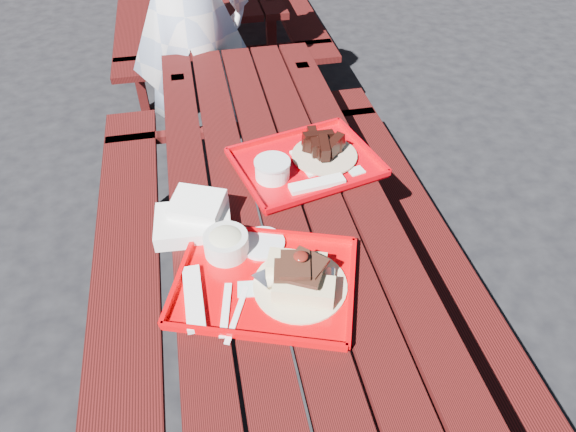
% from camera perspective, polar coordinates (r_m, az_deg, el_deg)
% --- Properties ---
extents(ground, '(60.00, 60.00, 0.00)m').
position_cam_1_polar(ground, '(2.32, -0.76, -12.37)').
color(ground, black).
rests_on(ground, ground).
extents(picnic_table_near, '(1.41, 2.40, 0.75)m').
position_cam_1_polar(picnic_table_near, '(1.89, -0.92, -2.70)').
color(picnic_table_near, '#420C0C').
rests_on(picnic_table_near, ground).
extents(near_tray, '(0.61, 0.54, 0.16)m').
position_cam_1_polar(near_tray, '(1.49, -2.44, -6.02)').
color(near_tray, '#DC0005').
rests_on(near_tray, picnic_table_near).
extents(far_tray, '(0.57, 0.49, 0.08)m').
position_cam_1_polar(far_tray, '(1.89, 1.88, 5.98)').
color(far_tray, '#D0000A').
rests_on(far_tray, picnic_table_near).
extents(white_cloth, '(0.25, 0.22, 0.10)m').
position_cam_1_polar(white_cloth, '(1.66, -10.36, -0.24)').
color(white_cloth, white).
rests_on(white_cloth, picnic_table_near).
extents(person, '(0.70, 0.49, 1.84)m').
position_cam_1_polar(person, '(2.83, -11.38, 21.85)').
color(person, '#A3B4D5').
rests_on(person, ground).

